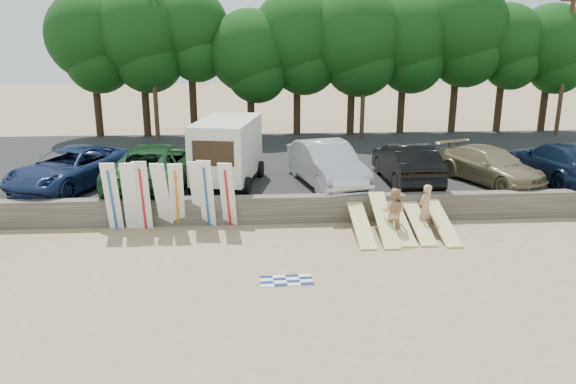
# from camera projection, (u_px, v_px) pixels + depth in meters

# --- Properties ---
(ground) EXTENTS (120.00, 120.00, 0.00)m
(ground) POSITION_uv_depth(u_px,v_px,m) (394.00, 250.00, 18.20)
(ground) COLOR tan
(ground) RESTS_ON ground
(seawall) EXTENTS (44.00, 0.50, 1.00)m
(seawall) POSITION_uv_depth(u_px,v_px,m) (375.00, 207.00, 20.94)
(seawall) COLOR #6B6356
(seawall) RESTS_ON ground
(parking_lot) EXTENTS (44.00, 14.50, 0.70)m
(parking_lot) POSITION_uv_depth(u_px,v_px,m) (343.00, 165.00, 28.18)
(parking_lot) COLOR #282828
(parking_lot) RESTS_ON ground
(treeline) EXTENTS (32.55, 6.17, 9.22)m
(treeline) POSITION_uv_depth(u_px,v_px,m) (324.00, 36.00, 33.15)
(treeline) COLOR #382616
(treeline) RESTS_ON parking_lot
(utility_poles) EXTENTS (25.80, 0.26, 9.00)m
(utility_poles) POSITION_uv_depth(u_px,v_px,m) (364.00, 56.00, 32.17)
(utility_poles) COLOR #473321
(utility_poles) RESTS_ON parking_lot
(box_trailer) EXTENTS (3.08, 4.56, 2.69)m
(box_trailer) POSITION_uv_depth(u_px,v_px,m) (227.00, 148.00, 22.92)
(box_trailer) COLOR beige
(box_trailer) RESTS_ON parking_lot
(car_0) EXTENTS (4.79, 6.37, 1.61)m
(car_0) POSITION_uv_depth(u_px,v_px,m) (71.00, 168.00, 22.60)
(car_0) COLOR #142147
(car_0) RESTS_ON parking_lot
(car_1) EXTENTS (3.54, 6.64, 1.78)m
(car_1) POSITION_uv_depth(u_px,v_px,m) (156.00, 165.00, 22.75)
(car_1) COLOR #153A1B
(car_1) RESTS_ON parking_lot
(car_2) EXTENTS (3.02, 5.67, 1.78)m
(car_2) POSITION_uv_depth(u_px,v_px,m) (327.00, 164.00, 22.94)
(car_2) COLOR #ADAEB2
(car_2) RESTS_ON parking_lot
(car_3) EXTENTS (1.86, 5.13, 1.68)m
(car_3) POSITION_uv_depth(u_px,v_px,m) (406.00, 163.00, 23.34)
(car_3) COLOR black
(car_3) RESTS_ON parking_lot
(car_4) EXTENTS (3.82, 5.43, 1.46)m
(car_4) POSITION_uv_depth(u_px,v_px,m) (490.00, 166.00, 23.36)
(car_4) COLOR #7D6F4F
(car_4) RESTS_ON parking_lot
(car_5) EXTENTS (2.83, 5.89, 1.65)m
(car_5) POSITION_uv_depth(u_px,v_px,m) (560.00, 162.00, 23.58)
(car_5) COLOR black
(car_5) RESTS_ON parking_lot
(surfboard_upright_0) EXTENTS (0.51, 0.66, 2.54)m
(surfboard_upright_0) POSITION_uv_depth(u_px,v_px,m) (112.00, 197.00, 19.54)
(surfboard_upright_0) COLOR white
(surfboard_upright_0) RESTS_ON ground
(surfboard_upright_1) EXTENTS (0.55, 0.71, 2.54)m
(surfboard_upright_1) POSITION_uv_depth(u_px,v_px,m) (130.00, 197.00, 19.56)
(surfboard_upright_1) COLOR white
(surfboard_upright_1) RESTS_ON ground
(surfboard_upright_2) EXTENTS (0.51, 0.53, 2.57)m
(surfboard_upright_2) POSITION_uv_depth(u_px,v_px,m) (143.00, 196.00, 19.61)
(surfboard_upright_2) COLOR white
(surfboard_upright_2) RESTS_ON ground
(surfboard_upright_3) EXTENTS (0.62, 0.89, 2.50)m
(surfboard_upright_3) POSITION_uv_depth(u_px,v_px,m) (162.00, 196.00, 19.73)
(surfboard_upright_3) COLOR white
(surfboard_upright_3) RESTS_ON ground
(surfboard_upright_4) EXTENTS (0.59, 0.91, 2.49)m
(surfboard_upright_4) POSITION_uv_depth(u_px,v_px,m) (177.00, 196.00, 19.76)
(surfboard_upright_4) COLOR white
(surfboard_upright_4) RESTS_ON ground
(surfboard_upright_5) EXTENTS (0.61, 0.85, 2.51)m
(surfboard_upright_5) POSITION_uv_depth(u_px,v_px,m) (198.00, 194.00, 19.97)
(surfboard_upright_5) COLOR white
(surfboard_upright_5) RESTS_ON ground
(surfboard_upright_6) EXTENTS (0.59, 0.69, 2.55)m
(surfboard_upright_6) POSITION_uv_depth(u_px,v_px,m) (207.00, 194.00, 19.88)
(surfboard_upright_6) COLOR white
(surfboard_upright_6) RESTS_ON ground
(surfboard_upright_7) EXTENTS (0.63, 0.92, 2.50)m
(surfboard_upright_7) POSITION_uv_depth(u_px,v_px,m) (228.00, 195.00, 19.83)
(surfboard_upright_7) COLOR white
(surfboard_upright_7) RESTS_ON ground
(surfboard_low_0) EXTENTS (0.56, 2.92, 0.82)m
(surfboard_low_0) POSITION_uv_depth(u_px,v_px,m) (361.00, 224.00, 19.39)
(surfboard_low_0) COLOR #DCD78A
(surfboard_low_0) RESTS_ON ground
(surfboard_low_1) EXTENTS (0.56, 2.81, 1.18)m
(surfboard_low_1) POSITION_uv_depth(u_px,v_px,m) (384.00, 219.00, 19.31)
(surfboard_low_1) COLOR #DCD78A
(surfboard_low_1) RESTS_ON ground
(surfboard_low_2) EXTENTS (0.56, 2.91, 0.87)m
(surfboard_low_2) POSITION_uv_depth(u_px,v_px,m) (399.00, 221.00, 19.60)
(surfboard_low_2) COLOR #DCD78A
(surfboard_low_2) RESTS_ON ground
(surfboard_low_3) EXTENTS (0.56, 2.92, 0.84)m
(surfboard_low_3) POSITION_uv_depth(u_px,v_px,m) (418.00, 221.00, 19.66)
(surfboard_low_3) COLOR #DCD78A
(surfboard_low_3) RESTS_ON ground
(surfboard_low_4) EXTENTS (0.56, 2.91, 0.87)m
(surfboard_low_4) POSITION_uv_depth(u_px,v_px,m) (441.00, 221.00, 19.55)
(surfboard_low_4) COLOR #DCD78A
(surfboard_low_4) RESTS_ON ground
(beachgoer_a) EXTENTS (0.74, 0.70, 1.71)m
(beachgoer_a) POSITION_uv_depth(u_px,v_px,m) (425.00, 208.00, 19.68)
(beachgoer_a) COLOR tan
(beachgoer_a) RESTS_ON ground
(beachgoer_b) EXTENTS (1.04, 0.96, 1.71)m
(beachgoer_b) POSITION_uv_depth(u_px,v_px,m) (394.00, 212.00, 19.22)
(beachgoer_b) COLOR tan
(beachgoer_b) RESTS_ON ground
(cooler) EXTENTS (0.40, 0.32, 0.32)m
(cooler) POSITION_uv_depth(u_px,v_px,m) (386.00, 225.00, 20.04)
(cooler) COLOR #248435
(cooler) RESTS_ON ground
(gear_bag) EXTENTS (0.33, 0.29, 0.22)m
(gear_bag) POSITION_uv_depth(u_px,v_px,m) (438.00, 221.00, 20.62)
(gear_bag) COLOR #E14B1A
(gear_bag) RESTS_ON ground
(beach_towel) EXTENTS (1.56, 1.56, 0.00)m
(beach_towel) POSITION_uv_depth(u_px,v_px,m) (286.00, 280.00, 15.95)
(beach_towel) COLOR white
(beach_towel) RESTS_ON ground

